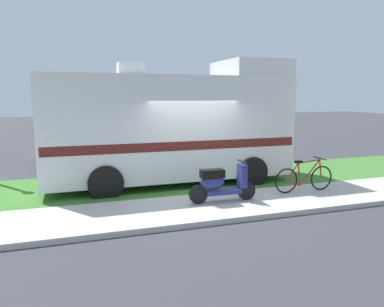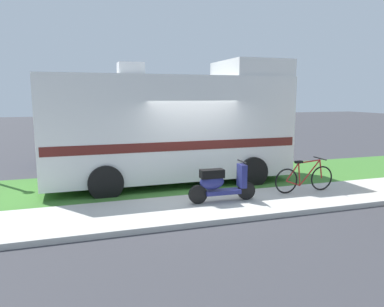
{
  "view_description": "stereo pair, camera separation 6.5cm",
  "coord_description": "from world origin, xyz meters",
  "views": [
    {
      "loc": [
        -3.12,
        -8.81,
        2.64
      ],
      "look_at": [
        -0.08,
        0.3,
        1.1
      ],
      "focal_mm": 34.08,
      "sensor_mm": 36.0,
      "label": 1
    },
    {
      "loc": [
        -3.06,
        -8.83,
        2.64
      ],
      "look_at": [
        -0.08,
        0.3,
        1.1
      ],
      "focal_mm": 34.08,
      "sensor_mm": 36.0,
      "label": 2
    }
  ],
  "objects": [
    {
      "name": "scooter",
      "position": [
        0.19,
        -1.03,
        0.58
      ],
      "size": [
        1.68,
        0.5,
        0.97
      ],
      "color": "black",
      "rests_on": "ground"
    },
    {
      "name": "motorhome_rv",
      "position": [
        -0.31,
        1.52,
        1.75
      ],
      "size": [
        7.08,
        2.52,
        3.67
      ],
      "color": "silver",
      "rests_on": "ground"
    },
    {
      "name": "pickup_truck_near",
      "position": [
        -0.69,
        5.78,
        0.97
      ],
      "size": [
        5.78,
        2.32,
        1.82
      ],
      "color": "#1E478C",
      "rests_on": "ground"
    },
    {
      "name": "grass_strip",
      "position": [
        0.0,
        1.5,
        0.04
      ],
      "size": [
        24.0,
        3.4,
        0.08
      ],
      "color": "#3D752D",
      "rests_on": "ground"
    },
    {
      "name": "sidewalk",
      "position": [
        0.0,
        -1.2,
        0.06
      ],
      "size": [
        24.0,
        2.0,
        0.12
      ],
      "color": "beige",
      "rests_on": "ground"
    },
    {
      "name": "ground_plane",
      "position": [
        0.0,
        0.0,
        0.0
      ],
      "size": [
        80.0,
        80.0,
        0.0
      ],
      "primitive_type": "plane",
      "color": "#38383D"
    },
    {
      "name": "bicycle",
      "position": [
        2.64,
        -0.87,
        0.49
      ],
      "size": [
        1.74,
        0.52,
        0.88
      ],
      "color": "black",
      "rests_on": "ground"
    }
  ]
}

